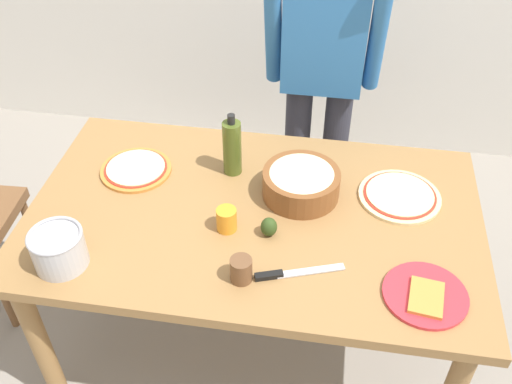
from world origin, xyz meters
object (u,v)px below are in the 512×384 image
(person_cook, at_px, (322,67))
(pizza_raw_on_board, at_px, (400,196))
(dining_table, at_px, (254,230))
(pizza_cooked_on_tray, at_px, (136,169))
(chef_knife, at_px, (289,273))
(cup_small_brown, at_px, (241,270))
(olive_oil_bottle, at_px, (232,147))
(popcorn_bowl, at_px, (301,181))
(cup_orange, at_px, (227,219))
(plate_with_slice, at_px, (425,295))
(steel_pot, at_px, (58,249))
(avocado, at_px, (269,227))

(person_cook, height_order, pizza_raw_on_board, person_cook)
(dining_table, bearing_deg, pizza_cooked_on_tray, 162.18)
(pizza_raw_on_board, distance_m, chef_knife, 0.56)
(dining_table, xyz_separation_m, cup_small_brown, (0.01, -0.31, 0.13))
(olive_oil_bottle, distance_m, cup_small_brown, 0.54)
(popcorn_bowl, xyz_separation_m, cup_small_brown, (-0.14, -0.43, -0.02))
(popcorn_bowl, bearing_deg, cup_orange, -136.68)
(dining_table, height_order, olive_oil_bottle, olive_oil_bottle)
(pizza_raw_on_board, height_order, pizza_cooked_on_tray, same)
(chef_knife, bearing_deg, cup_small_brown, -164.76)
(person_cook, xyz_separation_m, popcorn_bowl, (-0.02, -0.64, -0.12))
(plate_with_slice, bearing_deg, steel_pot, -177.83)
(steel_pot, bearing_deg, chef_knife, 5.12)
(plate_with_slice, height_order, steel_pot, steel_pot)
(dining_table, height_order, cup_small_brown, cup_small_brown)
(person_cook, bearing_deg, steel_pot, -124.26)
(person_cook, relative_size, avocado, 23.14)
(pizza_raw_on_board, xyz_separation_m, cup_small_brown, (-0.50, -0.47, 0.03))
(pizza_cooked_on_tray, relative_size, steel_pot, 1.56)
(pizza_cooked_on_tray, bearing_deg, steel_pot, -99.85)
(cup_small_brown, distance_m, chef_knife, 0.15)
(dining_table, bearing_deg, plate_with_slice, -26.93)
(plate_with_slice, bearing_deg, cup_orange, 163.35)
(pizza_raw_on_board, relative_size, avocado, 4.25)
(pizza_raw_on_board, bearing_deg, cup_orange, -156.52)
(olive_oil_bottle, xyz_separation_m, cup_orange, (0.04, -0.31, -0.07))
(dining_table, relative_size, plate_with_slice, 6.15)
(olive_oil_bottle, bearing_deg, steel_pot, -129.45)
(plate_with_slice, relative_size, steel_pot, 1.50)
(cup_small_brown, bearing_deg, chef_knife, 15.24)
(dining_table, height_order, pizza_raw_on_board, pizza_raw_on_board)
(dining_table, bearing_deg, popcorn_bowl, 38.12)
(plate_with_slice, height_order, olive_oil_bottle, olive_oil_bottle)
(steel_pot, height_order, avocado, steel_pot)
(steel_pot, xyz_separation_m, chef_knife, (0.72, 0.06, -0.06))
(olive_oil_bottle, xyz_separation_m, chef_knife, (0.27, -0.49, -0.11))
(steel_pot, bearing_deg, avocado, 20.13)
(person_cook, distance_m, avocado, 0.88)
(cup_orange, relative_size, cup_small_brown, 1.00)
(dining_table, height_order, avocado, avocado)
(pizza_raw_on_board, height_order, cup_orange, cup_orange)
(dining_table, bearing_deg, cup_orange, -128.50)
(dining_table, bearing_deg, steel_pot, -149.46)
(plate_with_slice, bearing_deg, person_cook, 110.93)
(dining_table, height_order, plate_with_slice, plate_with_slice)
(olive_oil_bottle, distance_m, avocado, 0.37)
(olive_oil_bottle, height_order, chef_knife, olive_oil_bottle)
(pizza_cooked_on_tray, xyz_separation_m, avocado, (0.55, -0.26, 0.03))
(pizza_cooked_on_tray, height_order, cup_orange, cup_orange)
(steel_pot, bearing_deg, popcorn_bowl, 32.27)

